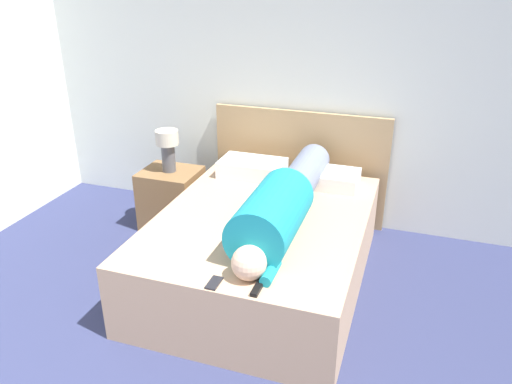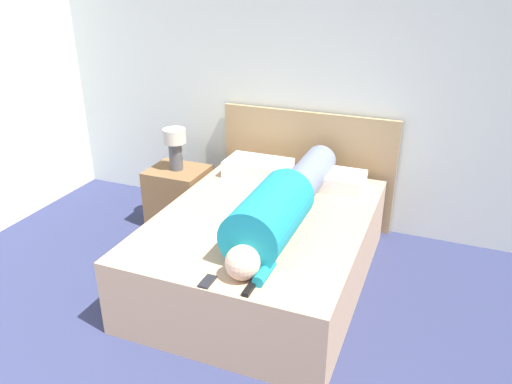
{
  "view_description": "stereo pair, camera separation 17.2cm",
  "coord_description": "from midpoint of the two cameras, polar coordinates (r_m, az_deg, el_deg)",
  "views": [
    {
      "loc": [
        0.94,
        -0.55,
        2.18
      ],
      "look_at": [
        -0.04,
        2.36,
        0.79
      ],
      "focal_mm": 35.0,
      "sensor_mm": 36.0,
      "label": 1
    },
    {
      "loc": [
        1.1,
        -0.49,
        2.18
      ],
      "look_at": [
        -0.04,
        2.36,
        0.79
      ],
      "focal_mm": 35.0,
      "sensor_mm": 36.0,
      "label": 2
    }
  ],
  "objects": [
    {
      "name": "wall_back",
      "position": [
        4.39,
        4.96,
        12.72
      ],
      "size": [
        6.22,
        0.06,
        2.6
      ],
      "color": "silver",
      "rests_on": "ground_plane"
    },
    {
      "name": "bed",
      "position": [
        3.73,
        -0.61,
        -6.41
      ],
      "size": [
        1.46,
        1.94,
        0.54
      ],
      "color": "tan",
      "rests_on": "ground_plane"
    },
    {
      "name": "headboard",
      "position": [
        4.56,
        3.86,
        2.92
      ],
      "size": [
        1.58,
        0.04,
        1.03
      ],
      "color": "tan",
      "rests_on": "ground_plane"
    },
    {
      "name": "nightstand",
      "position": [
        4.59,
        -10.68,
        -0.73
      ],
      "size": [
        0.5,
        0.43,
        0.54
      ],
      "color": "brown",
      "rests_on": "ground_plane"
    },
    {
      "name": "table_lamp",
      "position": [
        4.4,
        -11.18,
        5.18
      ],
      "size": [
        0.2,
        0.2,
        0.37
      ],
      "color": "#4C4C51",
      "rests_on": "nightstand"
    },
    {
      "name": "person_lying",
      "position": [
        3.41,
        1.63,
        -1.29
      ],
      "size": [
        0.38,
        1.8,
        0.38
      ],
      "color": "#DBB293",
      "rests_on": "bed"
    },
    {
      "name": "pillow_near_headboard",
      "position": [
        4.26,
        -1.57,
        2.73
      ],
      "size": [
        0.55,
        0.33,
        0.14
      ],
      "color": "white",
      "rests_on": "bed"
    },
    {
      "name": "pillow_second",
      "position": [
        4.1,
        6.86,
        1.57
      ],
      "size": [
        0.52,
        0.33,
        0.13
      ],
      "color": "white",
      "rests_on": "bed"
    },
    {
      "name": "tv_remote",
      "position": [
        2.82,
        -1.59,
        -10.95
      ],
      "size": [
        0.04,
        0.15,
        0.02
      ],
      "color": "black",
      "rests_on": "bed"
    },
    {
      "name": "cell_phone",
      "position": [
        2.89,
        -6.54,
        -10.31
      ],
      "size": [
        0.06,
        0.13,
        0.01
      ],
      "color": "black",
      "rests_on": "bed"
    }
  ]
}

